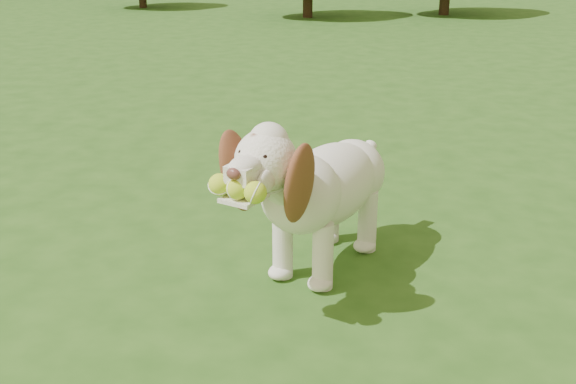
# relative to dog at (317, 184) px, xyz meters

# --- Properties ---
(ground) EXTENTS (80.00, 80.00, 0.00)m
(ground) POSITION_rel_dog_xyz_m (0.40, 0.43, -0.40)
(ground) COLOR #244A15
(ground) RESTS_ON ground
(dog) EXTENTS (0.69, 1.10, 0.74)m
(dog) POSITION_rel_dog_xyz_m (0.00, 0.00, 0.00)
(dog) COLOR silver
(dog) RESTS_ON ground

